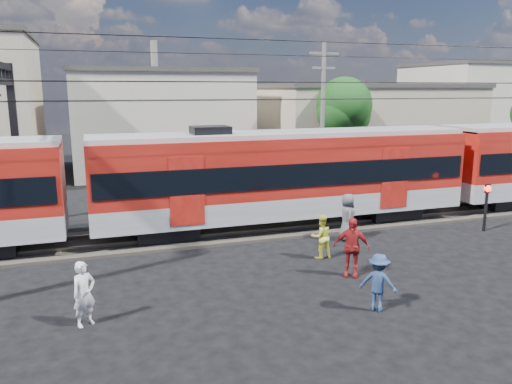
{
  "coord_description": "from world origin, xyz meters",
  "views": [
    {
      "loc": [
        -6.93,
        -11.49,
        5.94
      ],
      "look_at": [
        -1.42,
        5.0,
        2.33
      ],
      "focal_mm": 35.0,
      "sensor_mm": 36.0,
      "label": 1
    }
  ],
  "objects_px": {
    "pedestrian_a": "(84,294)",
    "crossing_signal": "(487,199)",
    "commuter_train": "(289,173)",
    "pedestrian_c": "(378,282)"
  },
  "relations": [
    {
      "from": "commuter_train",
      "to": "crossing_signal",
      "type": "relative_size",
      "value": 24.71
    },
    {
      "from": "pedestrian_c",
      "to": "crossing_signal",
      "type": "bearing_deg",
      "value": -105.01
    },
    {
      "from": "pedestrian_a",
      "to": "crossing_signal",
      "type": "bearing_deg",
      "value": -17.82
    },
    {
      "from": "commuter_train",
      "to": "pedestrian_c",
      "type": "height_order",
      "value": "commuter_train"
    },
    {
      "from": "crossing_signal",
      "to": "commuter_train",
      "type": "bearing_deg",
      "value": 157.29
    },
    {
      "from": "commuter_train",
      "to": "pedestrian_c",
      "type": "relative_size",
      "value": 31.42
    },
    {
      "from": "commuter_train",
      "to": "pedestrian_c",
      "type": "bearing_deg",
      "value": -95.59
    },
    {
      "from": "commuter_train",
      "to": "crossing_signal",
      "type": "height_order",
      "value": "commuter_train"
    },
    {
      "from": "crossing_signal",
      "to": "pedestrian_c",
      "type": "bearing_deg",
      "value": -148.06
    },
    {
      "from": "pedestrian_a",
      "to": "pedestrian_c",
      "type": "height_order",
      "value": "pedestrian_a"
    }
  ]
}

